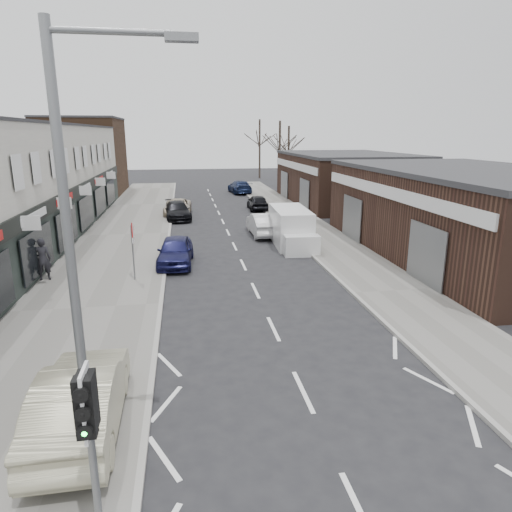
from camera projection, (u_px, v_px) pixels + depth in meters
name	position (u px, v px, depth m)	size (l,w,h in m)	color
ground	(326.00, 441.00, 9.97)	(160.00, 160.00, 0.00)	black
pavement_left	(126.00, 235.00, 29.91)	(5.50, 64.00, 0.12)	slate
pavement_right	(310.00, 229.00, 31.80)	(3.50, 64.00, 0.12)	slate
brick_block_far	(84.00, 157.00, 49.80)	(8.00, 10.00, 8.00)	#422B1C
right_unit_near	(472.00, 215.00, 24.62)	(10.00, 18.00, 4.50)	#3B241A
right_unit_far	(345.00, 179.00, 43.70)	(10.00, 16.00, 4.50)	#3B241A
tree_far_a	(279.00, 187.00, 57.11)	(3.60, 3.60, 8.00)	#382D26
tree_far_b	(288.00, 182.00, 63.21)	(3.60, 3.60, 7.50)	#382D26
tree_far_c	(260.00, 178.00, 68.47)	(3.60, 3.60, 8.50)	#382D26
traffic_light	(88.00, 419.00, 6.75)	(0.28, 0.60, 3.10)	slate
street_lamp	(82.00, 254.00, 7.32)	(2.23, 0.22, 8.00)	slate
warning_sign	(133.00, 234.00, 20.06)	(0.12, 0.80, 2.70)	slate
white_van	(291.00, 228.00, 27.23)	(2.19, 5.67, 2.18)	white
sedan_on_pavement	(82.00, 398.00, 10.00)	(1.61, 4.62, 1.52)	#B4AF90
pedestrian	(43.00, 259.00, 20.30)	(0.70, 0.46, 1.93)	black
parked_car_left_a	(175.00, 251.00, 23.17)	(1.69, 4.21, 1.43)	#161746
parked_car_left_b	(177.00, 211.00, 35.60)	(1.87, 4.60, 1.34)	black
parked_car_left_c	(178.00, 207.00, 37.49)	(2.14, 4.64, 1.29)	#B8AA93
parked_car_right_a	(263.00, 224.00, 29.97)	(1.56, 4.48, 1.48)	silver
parked_car_right_b	(258.00, 202.00, 39.91)	(1.58, 3.92, 1.34)	black
parked_car_right_c	(240.00, 187.00, 51.06)	(2.00, 4.93, 1.43)	#141E3F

